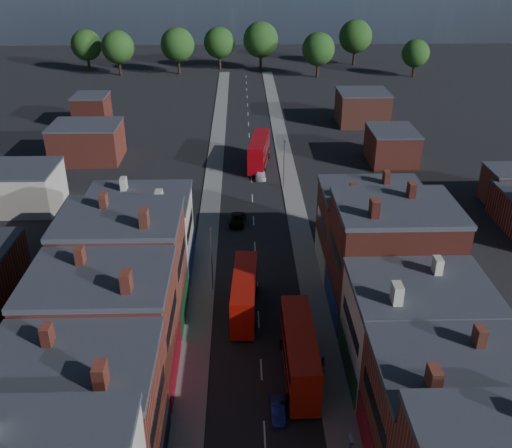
{
  "coord_description": "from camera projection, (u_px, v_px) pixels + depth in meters",
  "views": [
    {
      "loc": [
        -1.64,
        -26.36,
        37.04
      ],
      "look_at": [
        0.0,
        34.63,
        6.22
      ],
      "focal_mm": 40.0,
      "sensor_mm": 36.0,
      "label": 1
    }
  ],
  "objects": [
    {
      "name": "car_3",
      "position": [
        260.0,
        175.0,
        97.48
      ],
      "size": [
        1.92,
        4.46,
        1.28
      ],
      "primitive_type": "imported",
      "rotation": [
        0.0,
        0.0,
        0.03
      ],
      "color": "white",
      "rests_on": "ground"
    },
    {
      "name": "lamp_post_3",
      "position": [
        284.0,
        161.0,
        91.8
      ],
      "size": [
        0.25,
        0.7,
        8.12
      ],
      "color": "slate",
      "rests_on": "ground"
    },
    {
      "name": "bus_1",
      "position": [
        299.0,
        352.0,
        52.64
      ],
      "size": [
        3.03,
        11.75,
        5.07
      ],
      "rotation": [
        0.0,
        0.0,
        0.01
      ],
      "color": "red",
      "rests_on": "ground"
    },
    {
      "name": "pavement_east",
      "position": [
        297.0,
        214.0,
        85.01
      ],
      "size": [
        3.0,
        200.0,
        0.12
      ],
      "primitive_type": "cube",
      "color": "gray",
      "rests_on": "ground"
    },
    {
      "name": "car_2",
      "position": [
        237.0,
        220.0,
        81.89
      ],
      "size": [
        2.55,
        4.78,
        1.28
      ],
      "primitive_type": "imported",
      "rotation": [
        0.0,
        0.0,
        -0.1
      ],
      "color": "black",
      "rests_on": "ground"
    },
    {
      "name": "car_1",
      "position": [
        278.0,
        410.0,
        49.09
      ],
      "size": [
        1.31,
        3.47,
        1.13
      ],
      "primitive_type": "imported",
      "rotation": [
        0.0,
        0.0,
        0.03
      ],
      "color": "navy",
      "rests_on": "ground"
    },
    {
      "name": "pavement_west",
      "position": [
        210.0,
        215.0,
        84.69
      ],
      "size": [
        3.0,
        200.0,
        0.12
      ],
      "primitive_type": "cube",
      "color": "gray",
      "rests_on": "ground"
    },
    {
      "name": "lamp_post_2",
      "position": [
        211.0,
        255.0,
        64.78
      ],
      "size": [
        0.25,
        0.7,
        8.12
      ],
      "color": "slate",
      "rests_on": "ground"
    },
    {
      "name": "ped_3",
      "position": [
        323.0,
        365.0,
        53.67
      ],
      "size": [
        0.69,
        1.12,
        1.78
      ],
      "primitive_type": "imported",
      "rotation": [
        0.0,
        0.0,
        1.35
      ],
      "color": "#5F5A52",
      "rests_on": "pavement_east"
    },
    {
      "name": "bus_2",
      "position": [
        259.0,
        151.0,
        101.7
      ],
      "size": [
        4.36,
        12.31,
        5.2
      ],
      "rotation": [
        0.0,
        0.0,
        -0.14
      ],
      "color": "#9E060D",
      "rests_on": "ground"
    },
    {
      "name": "bus_0",
      "position": [
        244.0,
        293.0,
        61.72
      ],
      "size": [
        3.2,
        11.0,
        4.7
      ],
      "rotation": [
        0.0,
        0.0,
        -0.06
      ],
      "color": "red",
      "rests_on": "ground"
    }
  ]
}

